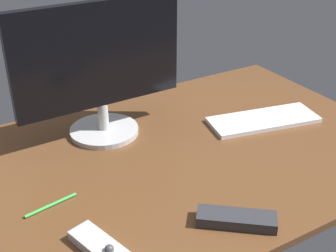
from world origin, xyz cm
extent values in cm
cube|color=brown|center=(0.00, 0.00, 1.00)|extent=(140.00, 84.00, 2.00)
cylinder|color=#BABABA|center=(-7.07, 20.96, 2.78)|extent=(20.48, 20.48, 1.56)
cylinder|color=#BABABA|center=(-7.07, 20.96, 7.64)|extent=(3.13, 3.13, 8.16)
cube|color=black|center=(-7.07, 20.96, 26.55)|extent=(49.45, 3.54, 29.67)
cube|color=white|center=(38.76, 2.04, 2.68)|extent=(36.34, 19.53, 1.36)
cube|color=#B7B7BC|center=(-27.66, -24.50, 3.09)|extent=(9.32, 16.37, 2.19)
sphere|color=#3F3F44|center=(-26.92, -27.22, 4.52)|extent=(1.90, 1.90, 1.90)
cube|color=#2D2D33|center=(1.40, -31.79, 3.29)|extent=(17.00, 15.20, 2.57)
cylinder|color=green|center=(-31.88, -5.03, 2.38)|extent=(12.98, 3.02, 0.75)
camera|label=1|loc=(-51.29, -91.24, 68.97)|focal=48.62mm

